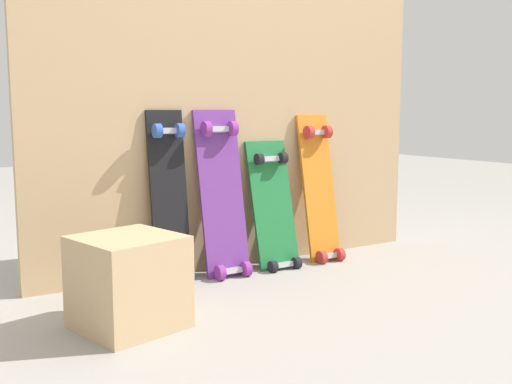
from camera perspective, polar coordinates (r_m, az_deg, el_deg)
ground_plane at (r=2.81m, az=-0.75°, el=-7.15°), size 12.00×12.00×0.00m
plywood_wall_panel at (r=2.78m, az=-1.53°, el=11.32°), size 1.98×0.04×1.79m
skateboard_black at (r=2.56m, az=-8.19°, el=-1.12°), size 0.16×0.16×0.79m
skateboard_purple at (r=2.63m, az=-3.18°, el=-0.77°), size 0.21×0.21×0.79m
skateboard_green at (r=2.78m, az=1.71°, el=-1.92°), size 0.21×0.22×0.66m
skateboard_orange at (r=2.93m, az=6.12°, el=-0.21°), size 0.17×0.21×0.77m
wooden_crate at (r=2.06m, az=-12.07°, el=-8.38°), size 0.38×0.38×0.31m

